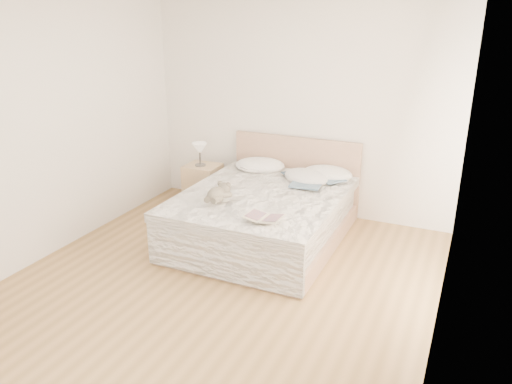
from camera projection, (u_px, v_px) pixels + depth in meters
floor at (217, 286)px, 4.85m from camera, size 4.00×4.50×0.00m
wall_back at (299, 109)px, 6.31m from camera, size 4.00×0.02×2.70m
wall_left at (43, 131)px, 5.16m from camera, size 0.02×4.50×2.70m
wall_right at (454, 183)px, 3.61m from camera, size 0.02×4.50×2.70m
window at (457, 159)px, 3.84m from camera, size 0.02×1.30×1.10m
bed at (265, 214)px, 5.76m from camera, size 1.72×2.14×1.00m
nightstand at (203, 185)px, 6.82m from camera, size 0.46×0.41×0.56m
table_lamp at (200, 150)px, 6.63m from camera, size 0.25×0.25×0.31m
pillow_left at (260, 165)px, 6.44m from camera, size 0.73×0.59×0.19m
pillow_middle at (306, 177)px, 5.99m from camera, size 0.71×0.62×0.18m
pillow_right at (328, 174)px, 6.12m from camera, size 0.63×0.45×0.19m
blouse at (308, 182)px, 5.86m from camera, size 0.59×0.63×0.02m
photo_book at (251, 169)px, 6.33m from camera, size 0.29×0.21×0.02m
childrens_book at (264, 218)px, 4.84m from camera, size 0.39×0.27×0.02m
teddy_bear at (216, 200)px, 5.25m from camera, size 0.24×0.33×0.17m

